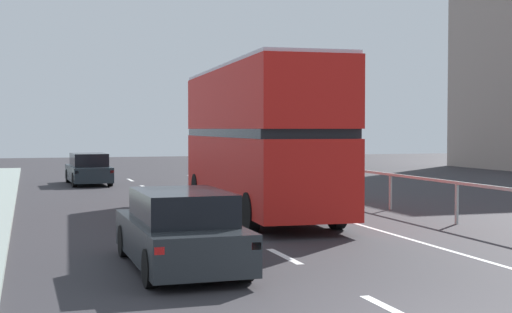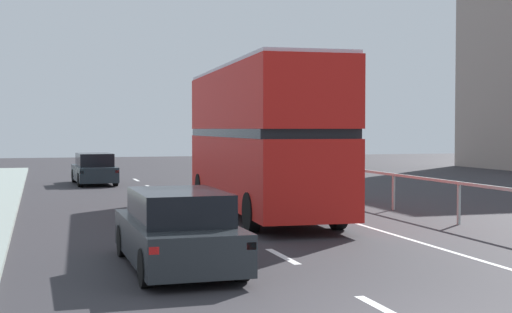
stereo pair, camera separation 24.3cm
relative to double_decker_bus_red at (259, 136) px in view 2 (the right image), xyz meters
name	(u,v)px [view 2 (the right image)]	position (x,y,z in m)	size (l,w,h in m)	color
lane_paint_markings	(332,232)	(0.61, -4.27, -2.37)	(3.72, 46.00, 0.01)	silver
bridge_side_railing	(459,190)	(4.45, -3.90, -1.43)	(0.10, 42.00, 1.16)	#ACB7B3
double_decker_bus_red	(259,136)	(0.00, 0.00, 0.00)	(3.01, 10.89, 4.45)	red
hatchback_car_near	(177,231)	(-3.97, -7.95, -1.68)	(1.85, 4.50, 1.46)	#24292D
sedan_car_ahead	(94,169)	(-3.94, 13.67, -1.69)	(1.91, 4.42, 1.45)	#1E282E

